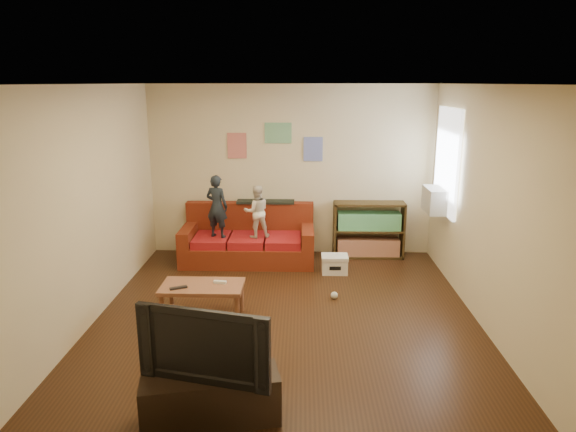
{
  "coord_description": "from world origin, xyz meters",
  "views": [
    {
      "loc": [
        0.17,
        -5.58,
        2.72
      ],
      "look_at": [
        0.0,
        0.8,
        1.05
      ],
      "focal_mm": 32.0,
      "sensor_mm": 36.0,
      "label": 1
    }
  ],
  "objects_px": {
    "child_a": "(217,206)",
    "television": "(209,341)",
    "coffee_table": "(202,290)",
    "sofa": "(249,242)",
    "tv_stand": "(211,399)",
    "file_box": "(335,264)",
    "bookshelf": "(368,233)",
    "child_b": "(257,212)"
  },
  "relations": [
    {
      "from": "tv_stand",
      "to": "television",
      "type": "height_order",
      "value": "television"
    },
    {
      "from": "child_a",
      "to": "child_b",
      "type": "distance_m",
      "value": 0.6
    },
    {
      "from": "coffee_table",
      "to": "file_box",
      "type": "distance_m",
      "value": 2.28
    },
    {
      "from": "sofa",
      "to": "child_b",
      "type": "relative_size",
      "value": 2.52
    },
    {
      "from": "child_b",
      "to": "tv_stand",
      "type": "height_order",
      "value": "child_b"
    },
    {
      "from": "coffee_table",
      "to": "file_box",
      "type": "xyz_separation_m",
      "value": [
        1.65,
        1.56,
        -0.23
      ]
    },
    {
      "from": "sofa",
      "to": "coffee_table",
      "type": "xyz_separation_m",
      "value": [
        -0.33,
        -2.1,
        0.07
      ]
    },
    {
      "from": "tv_stand",
      "to": "sofa",
      "type": "bearing_deg",
      "value": 79.47
    },
    {
      "from": "child_a",
      "to": "coffee_table",
      "type": "bearing_deg",
      "value": 114.11
    },
    {
      "from": "child_a",
      "to": "file_box",
      "type": "bearing_deg",
      "value": -171.36
    },
    {
      "from": "child_a",
      "to": "sofa",
      "type": "bearing_deg",
      "value": -139.0
    },
    {
      "from": "child_b",
      "to": "coffee_table",
      "type": "height_order",
      "value": "child_b"
    },
    {
      "from": "child_a",
      "to": "tv_stand",
      "type": "xyz_separation_m",
      "value": [
        0.54,
        -3.82,
        -0.7
      ]
    },
    {
      "from": "coffee_table",
      "to": "television",
      "type": "bearing_deg",
      "value": -77.43
    },
    {
      "from": "child_a",
      "to": "television",
      "type": "xyz_separation_m",
      "value": [
        0.54,
        -3.82,
        -0.17
      ]
    },
    {
      "from": "bookshelf",
      "to": "television",
      "type": "bearing_deg",
      "value": -113.2
    },
    {
      "from": "child_a",
      "to": "tv_stand",
      "type": "bearing_deg",
      "value": 118.57
    },
    {
      "from": "child_a",
      "to": "coffee_table",
      "type": "distance_m",
      "value": 2.01
    },
    {
      "from": "child_a",
      "to": "bookshelf",
      "type": "relative_size",
      "value": 0.86
    },
    {
      "from": "tv_stand",
      "to": "coffee_table",
      "type": "bearing_deg",
      "value": 90.71
    },
    {
      "from": "child_b",
      "to": "file_box",
      "type": "height_order",
      "value": "child_b"
    },
    {
      "from": "tv_stand",
      "to": "television",
      "type": "xyz_separation_m",
      "value": [
        -0.0,
        0.0,
        0.52
      ]
    },
    {
      "from": "child_a",
      "to": "child_b",
      "type": "bearing_deg",
      "value": -159.55
    },
    {
      "from": "sofa",
      "to": "child_a",
      "type": "relative_size",
      "value": 2.12
    },
    {
      "from": "child_a",
      "to": "bookshelf",
      "type": "distance_m",
      "value": 2.43
    },
    {
      "from": "sofa",
      "to": "tv_stand",
      "type": "xyz_separation_m",
      "value": [
        0.09,
        -3.99,
        -0.09
      ]
    },
    {
      "from": "child_a",
      "to": "child_b",
      "type": "relative_size",
      "value": 1.19
    },
    {
      "from": "bookshelf",
      "to": "tv_stand",
      "type": "xyz_separation_m",
      "value": [
        -1.8,
        -4.2,
        -0.19
      ]
    },
    {
      "from": "child_b",
      "to": "bookshelf",
      "type": "xyz_separation_m",
      "value": [
        1.75,
        0.38,
        -0.43
      ]
    },
    {
      "from": "file_box",
      "to": "television",
      "type": "distance_m",
      "value": 3.71
    },
    {
      "from": "bookshelf",
      "to": "coffee_table",
      "type": "bearing_deg",
      "value": -133.85
    },
    {
      "from": "sofa",
      "to": "bookshelf",
      "type": "xyz_separation_m",
      "value": [
        1.89,
        0.21,
        0.1
      ]
    },
    {
      "from": "child_b",
      "to": "tv_stand",
      "type": "relative_size",
      "value": 0.72
    },
    {
      "from": "child_a",
      "to": "child_b",
      "type": "xyz_separation_m",
      "value": [
        0.6,
        0.0,
        -0.08
      ]
    },
    {
      "from": "sofa",
      "to": "coffee_table",
      "type": "height_order",
      "value": "sofa"
    },
    {
      "from": "child_b",
      "to": "coffee_table",
      "type": "distance_m",
      "value": 2.04
    },
    {
      "from": "child_b",
      "to": "television",
      "type": "height_order",
      "value": "child_b"
    },
    {
      "from": "coffee_table",
      "to": "television",
      "type": "distance_m",
      "value": 1.97
    },
    {
      "from": "child_b",
      "to": "coffee_table",
      "type": "xyz_separation_m",
      "value": [
        -0.48,
        -1.93,
        -0.46
      ]
    },
    {
      "from": "bookshelf",
      "to": "tv_stand",
      "type": "relative_size",
      "value": 1.0
    },
    {
      "from": "file_box",
      "to": "bookshelf",
      "type": "bearing_deg",
      "value": 52.53
    },
    {
      "from": "sofa",
      "to": "tv_stand",
      "type": "distance_m",
      "value": 3.99
    }
  ]
}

